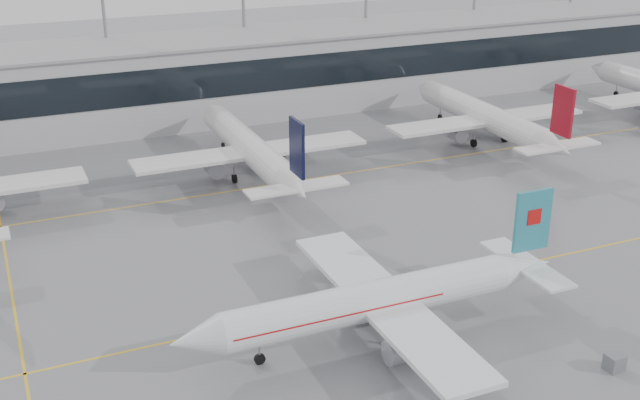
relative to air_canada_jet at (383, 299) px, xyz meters
name	(u,v)px	position (x,y,z in m)	size (l,w,h in m)	color
ground	(373,297)	(2.21, 5.97, -3.36)	(320.00, 320.00, 0.00)	slate
taxi_line_main	(373,297)	(2.21, 5.97, -3.35)	(120.00, 0.25, 0.01)	gold
taxi_line_north	(261,186)	(2.21, 35.97, -3.35)	(120.00, 0.25, 0.01)	gold
taxi_line_cross	(11,288)	(-27.79, 20.97, -3.35)	(0.25, 60.00, 0.01)	gold
terminal	(190,80)	(2.21, 67.97, 2.64)	(180.00, 15.00, 12.00)	#A7A7AB
terminal_glass	(203,82)	(2.21, 60.42, 4.14)	(180.00, 0.20, 5.00)	black
terminal_roof	(187,40)	(2.21, 67.97, 8.84)	(182.00, 16.00, 0.40)	gray
light_masts	(177,26)	(2.21, 73.97, 9.99)	(156.40, 1.00, 22.60)	gray
air_canada_jet	(383,299)	(0.00, 0.00, 0.00)	(34.53, 27.01, 10.67)	white
parked_jet_c	(250,149)	(2.21, 39.66, 0.35)	(29.64, 36.96, 11.72)	silver
parked_jet_d	(486,117)	(37.21, 39.66, 0.35)	(29.64, 36.96, 11.72)	silver
gse_unit	(614,362)	(14.10, -11.66, -2.70)	(1.32, 1.23, 1.32)	slate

